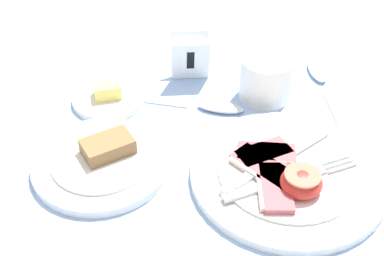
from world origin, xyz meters
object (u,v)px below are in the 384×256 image
breakfast_plate (286,174)px  sugar_cup (266,77)px  number_card (190,58)px  butter_dish (108,97)px  teaspoon_near_cup (203,105)px  teaspoon_by_saucer (321,80)px  bread_plate (102,162)px

breakfast_plate → sugar_cup: bearing=91.2°
number_card → butter_dish: bearing=-155.9°
sugar_cup → teaspoon_near_cup: (-0.10, -0.03, -0.03)m
breakfast_plate → sugar_cup: size_ratio=3.17×
number_card → teaspoon_near_cup: number_card is taller
breakfast_plate → number_card: (-0.12, 0.24, 0.03)m
breakfast_plate → butter_dish: size_ratio=2.29×
breakfast_plate → teaspoon_by_saucer: size_ratio=1.30×
breakfast_plate → bread_plate: bearing=172.8°
sugar_cup → number_card: number_card is taller
bread_plate → teaspoon_near_cup: size_ratio=0.95×
bread_plate → breakfast_plate: bearing=-7.2°
teaspoon_by_saucer → breakfast_plate: bearing=153.5°
number_card → teaspoon_by_saucer: (0.21, -0.02, -0.03)m
bread_plate → number_card: 0.24m
bread_plate → butter_dish: bearing=92.3°
sugar_cup → butter_dish: sugar_cup is taller
sugar_cup → number_card: (-0.11, 0.06, 0.00)m
teaspoon_by_saucer → teaspoon_near_cup: (-0.19, -0.06, 0.00)m
sugar_cup → teaspoon_near_cup: bearing=-163.6°
butter_dish → teaspoon_by_saucer: butter_dish is taller
butter_dish → teaspoon_near_cup: butter_dish is taller
teaspoon_by_saucer → teaspoon_near_cup: size_ratio=1.01×
bread_plate → teaspoon_by_saucer: bread_plate is taller
teaspoon_by_saucer → teaspoon_near_cup: bearing=104.6°
sugar_cup → number_card: size_ratio=1.08×
number_card → teaspoon_by_saucer: number_card is taller
breakfast_plate → teaspoon_near_cup: bearing=122.7°
butter_dish → number_card: number_card is taller
teaspoon_by_saucer → butter_dish: bearing=93.6°
butter_dish → teaspoon_by_saucer: 0.34m
butter_dish → number_card: 0.15m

